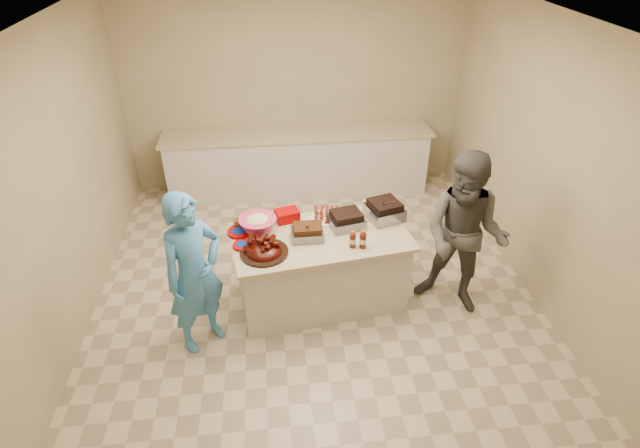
{
  "coord_description": "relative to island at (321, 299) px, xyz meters",
  "views": [
    {
      "loc": [
        -0.4,
        -4.04,
        3.48
      ],
      "look_at": [
        0.05,
        -0.08,
        0.9
      ],
      "focal_mm": 28.0,
      "sensor_mm": 36.0,
      "label": 1
    }
  ],
  "objects": [
    {
      "name": "guest_blue",
      "position": [
        -1.15,
        -0.44,
        0.0
      ],
      "size": [
        1.44,
        1.57,
        0.38
      ],
      "primitive_type": "imported",
      "rotation": [
        0.0,
        0.0,
        0.7
      ],
      "color": "#3F89C7",
      "rests_on": "ground"
    },
    {
      "name": "bbq_bottle_b",
      "position": [
        0.36,
        -0.23,
        0.8
      ],
      "size": [
        0.07,
        0.07,
        0.19
      ],
      "primitive_type": "cylinder",
      "rotation": [
        0.0,
        0.0,
        0.14
      ],
      "color": "#3E160C",
      "rests_on": "island"
    },
    {
      "name": "mac_cheese_dish",
      "position": [
        0.64,
        0.41,
        0.8
      ],
      "size": [
        0.3,
        0.22,
        0.08
      ],
      "primitive_type": "cube",
      "rotation": [
        0.0,
        0.0,
        -0.05
      ],
      "color": "orange",
      "rests_on": "island"
    },
    {
      "name": "bbq_bottle_a",
      "position": [
        0.27,
        -0.22,
        0.8
      ],
      "size": [
        0.07,
        0.07,
        0.17
      ],
      "primitive_type": "cylinder",
      "rotation": [
        0.0,
        0.0,
        0.14
      ],
      "color": "#3E160C",
      "rests_on": "island"
    },
    {
      "name": "room",
      "position": [
        -0.05,
        0.13,
        0.0
      ],
      "size": [
        4.5,
        5.0,
        2.7
      ],
      "primitive_type": null,
      "color": "tan",
      "rests_on": "ground"
    },
    {
      "name": "plate_stack_large",
      "position": [
        -0.77,
        0.13,
        0.8
      ],
      "size": [
        0.26,
        0.26,
        0.03
      ],
      "primitive_type": "cylinder",
      "rotation": [
        0.0,
        0.0,
        0.14
      ],
      "color": "#960000",
      "rests_on": "island"
    },
    {
      "name": "brisket_tray",
      "position": [
        0.27,
        0.14,
        0.8
      ],
      "size": [
        0.38,
        0.34,
        0.1
      ],
      "primitive_type": "cube",
      "rotation": [
        0.0,
        0.0,
        0.21
      ],
      "color": "black",
      "rests_on": "island"
    },
    {
      "name": "guest_gray",
      "position": [
        1.34,
        -0.22,
        0.0
      ],
      "size": [
        1.62,
        1.84,
        0.63
      ],
      "primitive_type": "imported",
      "rotation": [
        0.0,
        0.0,
        -0.6
      ],
      "color": "#4B4943",
      "rests_on": "ground"
    },
    {
      "name": "rib_platter",
      "position": [
        -0.54,
        -0.22,
        0.8
      ],
      "size": [
        0.59,
        0.59,
        0.18
      ],
      "primitive_type": null,
      "rotation": [
        0.0,
        0.0,
        0.45
      ],
      "color": "#3C0802",
      "rests_on": "island"
    },
    {
      "name": "sausage_plate",
      "position": [
        0.1,
        0.29,
        0.8
      ],
      "size": [
        0.37,
        0.37,
        0.06
      ],
      "primitive_type": "cylinder",
      "rotation": [
        0.0,
        0.0,
        -0.14
      ],
      "color": "silver",
      "rests_on": "island"
    },
    {
      "name": "island",
      "position": [
        0.0,
        0.0,
        0.0
      ],
      "size": [
        1.79,
        1.11,
        0.8
      ],
      "primitive_type": null,
      "rotation": [
        0.0,
        0.0,
        0.14
      ],
      "color": "beige",
      "rests_on": "ground"
    },
    {
      "name": "pulled_pork_tray",
      "position": [
        -0.13,
        -0.03,
        0.8
      ],
      "size": [
        0.3,
        0.23,
        0.09
      ],
      "primitive_type": "cube",
      "rotation": [
        0.0,
        0.0,
        0.0
      ],
      "color": "#47230F",
      "rests_on": "island"
    },
    {
      "name": "roasting_pan",
      "position": [
        0.67,
        0.24,
        0.8
      ],
      "size": [
        0.41,
        0.41,
        0.13
      ],
      "primitive_type": "cube",
      "rotation": [
        0.0,
        0.0,
        0.29
      ],
      "color": "gray",
      "rests_on": "island"
    },
    {
      "name": "back_counter",
      "position": [
        -0.05,
        2.33,
        0.45
      ],
      "size": [
        3.6,
        0.64,
        0.9
      ],
      "primitive_type": null,
      "color": "beige",
      "rests_on": "ground"
    },
    {
      "name": "mustard_bottle",
      "position": [
        -0.23,
        0.1,
        0.8
      ],
      "size": [
        0.04,
        0.04,
        0.11
      ],
      "primitive_type": "cylinder",
      "rotation": [
        0.0,
        0.0,
        0.14
      ],
      "color": "#F9C000",
      "rests_on": "island"
    },
    {
      "name": "coleslaw_bowl",
      "position": [
        -0.59,
        0.14,
        0.8
      ],
      "size": [
        0.41,
        0.41,
        0.25
      ],
      "primitive_type": null,
      "rotation": [
        0.0,
        0.0,
        0.14
      ],
      "color": "#C53461",
      "rests_on": "island"
    },
    {
      "name": "sauce_bowl",
      "position": [
        -0.12,
        0.14,
        0.8
      ],
      "size": [
        0.15,
        0.06,
        0.14
      ],
      "primitive_type": "imported",
      "rotation": [
        0.0,
        0.0,
        0.14
      ],
      "color": "silver",
      "rests_on": "island"
    },
    {
      "name": "plate_stack_small",
      "position": [
        -0.74,
        -0.09,
        0.8
      ],
      "size": [
        0.2,
        0.2,
        0.02
      ],
      "primitive_type": "cylinder",
      "rotation": [
        0.0,
        0.0,
        0.14
      ],
      "color": "#960000",
      "rests_on": "island"
    },
    {
      "name": "basket_stack",
      "position": [
        -0.3,
        0.31,
        0.8
      ],
      "size": [
        0.26,
        0.22,
        0.11
      ],
      "primitive_type": "cube",
      "rotation": [
        0.0,
        0.0,
        0.26
      ],
      "color": "#960000",
      "rests_on": "island"
    },
    {
      "name": "plastic_cup",
      "position": [
        -0.79,
        0.24,
        0.8
      ],
      "size": [
        0.11,
        0.1,
        0.09
      ],
      "primitive_type": "imported",
      "rotation": [
        0.0,
        0.0,
        0.14
      ],
      "color": "#9C6621",
      "rests_on": "island"
    }
  ]
}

